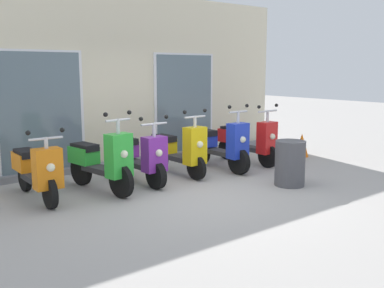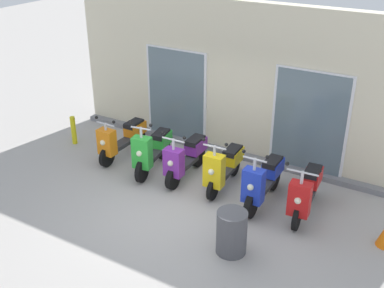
{
  "view_description": "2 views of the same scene",
  "coord_description": "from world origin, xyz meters",
  "px_view_note": "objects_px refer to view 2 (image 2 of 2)",
  "views": [
    {
      "loc": [
        -4.36,
        -5.43,
        1.98
      ],
      "look_at": [
        0.48,
        0.77,
        0.62
      ],
      "focal_mm": 41.29,
      "sensor_mm": 36.0,
      "label": 1
    },
    {
      "loc": [
        4.12,
        -6.5,
        5.11
      ],
      "look_at": [
        -0.26,
        0.93,
        0.88
      ],
      "focal_mm": 44.58,
      "sensor_mm": 36.0,
      "label": 2
    }
  ],
  "objects_px": {
    "scooter_green": "(152,150)",
    "curb_bollard": "(74,130)",
    "scooter_purple": "(185,158)",
    "scooter_orange": "(122,138)",
    "scooter_yellow": "(224,166)",
    "scooter_blue": "(263,181)",
    "scooter_red": "(306,191)",
    "trash_bin": "(232,232)"
  },
  "relations": [
    {
      "from": "scooter_green",
      "to": "curb_bollard",
      "type": "bearing_deg",
      "value": 176.52
    },
    {
      "from": "scooter_green",
      "to": "scooter_purple",
      "type": "relative_size",
      "value": 1.04
    },
    {
      "from": "scooter_orange",
      "to": "scooter_yellow",
      "type": "xyz_separation_m",
      "value": [
        2.63,
        -0.06,
        0.02
      ]
    },
    {
      "from": "scooter_orange",
      "to": "scooter_purple",
      "type": "relative_size",
      "value": 1.04
    },
    {
      "from": "scooter_blue",
      "to": "scooter_red",
      "type": "xyz_separation_m",
      "value": [
        0.82,
        0.05,
        0.01
      ]
    },
    {
      "from": "scooter_orange",
      "to": "scooter_yellow",
      "type": "bearing_deg",
      "value": -1.3
    },
    {
      "from": "scooter_orange",
      "to": "trash_bin",
      "type": "distance_m",
      "value": 4.1
    },
    {
      "from": "scooter_green",
      "to": "curb_bollard",
      "type": "xyz_separation_m",
      "value": [
        -2.42,
        0.15,
        -0.16
      ]
    },
    {
      "from": "scooter_green",
      "to": "curb_bollard",
      "type": "distance_m",
      "value": 2.43
    },
    {
      "from": "scooter_green",
      "to": "scooter_blue",
      "type": "bearing_deg",
      "value": 0.22
    },
    {
      "from": "curb_bollard",
      "to": "scooter_blue",
      "type": "bearing_deg",
      "value": -1.58
    },
    {
      "from": "scooter_blue",
      "to": "scooter_red",
      "type": "relative_size",
      "value": 1.03
    },
    {
      "from": "scooter_green",
      "to": "scooter_blue",
      "type": "xyz_separation_m",
      "value": [
        2.56,
        0.01,
        -0.02
      ]
    },
    {
      "from": "scooter_orange",
      "to": "curb_bollard",
      "type": "bearing_deg",
      "value": -177.85
    },
    {
      "from": "scooter_green",
      "to": "scooter_yellow",
      "type": "distance_m",
      "value": 1.65
    },
    {
      "from": "scooter_purple",
      "to": "trash_bin",
      "type": "xyz_separation_m",
      "value": [
        1.93,
        -1.73,
        -0.08
      ]
    },
    {
      "from": "scooter_orange",
      "to": "scooter_yellow",
      "type": "distance_m",
      "value": 2.63
    },
    {
      "from": "scooter_yellow",
      "to": "scooter_blue",
      "type": "bearing_deg",
      "value": -8.25
    },
    {
      "from": "scooter_yellow",
      "to": "curb_bollard",
      "type": "bearing_deg",
      "value": 179.92
    },
    {
      "from": "trash_bin",
      "to": "scooter_purple",
      "type": "bearing_deg",
      "value": 138.14
    },
    {
      "from": "scooter_green",
      "to": "curb_bollard",
      "type": "height_order",
      "value": "scooter_green"
    },
    {
      "from": "scooter_red",
      "to": "scooter_yellow",
      "type": "bearing_deg",
      "value": 177.18
    },
    {
      "from": "scooter_purple",
      "to": "scooter_red",
      "type": "relative_size",
      "value": 0.98
    },
    {
      "from": "scooter_blue",
      "to": "trash_bin",
      "type": "height_order",
      "value": "scooter_blue"
    },
    {
      "from": "scooter_orange",
      "to": "trash_bin",
      "type": "relative_size",
      "value": 2.08
    },
    {
      "from": "trash_bin",
      "to": "scooter_orange",
      "type": "bearing_deg",
      "value": 153.72
    },
    {
      "from": "scooter_green",
      "to": "scooter_purple",
      "type": "height_order",
      "value": "scooter_green"
    },
    {
      "from": "scooter_yellow",
      "to": "curb_bollard",
      "type": "xyz_separation_m",
      "value": [
        -4.06,
        0.01,
        -0.14
      ]
    },
    {
      "from": "curb_bollard",
      "to": "scooter_red",
      "type": "bearing_deg",
      "value": -0.9
    },
    {
      "from": "scooter_orange",
      "to": "curb_bollard",
      "type": "height_order",
      "value": "scooter_orange"
    },
    {
      "from": "scooter_purple",
      "to": "scooter_yellow",
      "type": "distance_m",
      "value": 0.88
    },
    {
      "from": "scooter_orange",
      "to": "scooter_green",
      "type": "xyz_separation_m",
      "value": [
        0.98,
        -0.2,
        0.04
      ]
    },
    {
      "from": "scooter_purple",
      "to": "scooter_red",
      "type": "bearing_deg",
      "value": -1.33
    },
    {
      "from": "scooter_yellow",
      "to": "scooter_orange",
      "type": "bearing_deg",
      "value": 178.7
    },
    {
      "from": "scooter_orange",
      "to": "scooter_red",
      "type": "relative_size",
      "value": 1.02
    },
    {
      "from": "trash_bin",
      "to": "scooter_red",
      "type": "bearing_deg",
      "value": 67.74
    },
    {
      "from": "scooter_orange",
      "to": "scooter_purple",
      "type": "xyz_separation_m",
      "value": [
        1.74,
        -0.08,
        -0.0
      ]
    },
    {
      "from": "scooter_yellow",
      "to": "trash_bin",
      "type": "relative_size",
      "value": 1.98
    },
    {
      "from": "scooter_blue",
      "to": "scooter_red",
      "type": "bearing_deg",
      "value": 3.25
    },
    {
      "from": "scooter_purple",
      "to": "scooter_yellow",
      "type": "bearing_deg",
      "value": 1.59
    },
    {
      "from": "scooter_purple",
      "to": "scooter_yellow",
      "type": "relative_size",
      "value": 1.01
    },
    {
      "from": "trash_bin",
      "to": "curb_bollard",
      "type": "distance_m",
      "value": 5.41
    }
  ]
}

